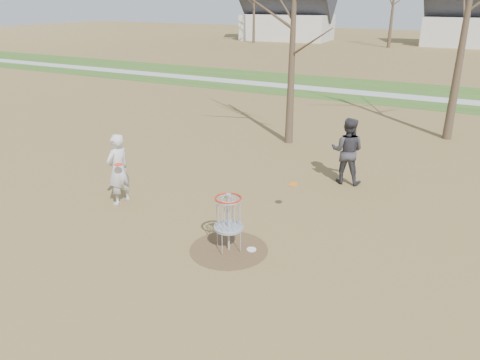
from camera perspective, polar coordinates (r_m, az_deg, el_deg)
name	(u,v)px	position (r m, az deg, el deg)	size (l,w,h in m)	color
ground	(229,250)	(10.82, -1.37, -8.48)	(160.00, 160.00, 0.00)	brown
green_band	(399,93)	(30.02, 18.79, 10.01)	(160.00, 8.00, 0.01)	#2D5119
footpath	(396,96)	(29.05, 18.44, 9.71)	(160.00, 1.50, 0.01)	#9E9E99
dirt_circle	(229,249)	(10.81, -1.37, -8.46)	(1.80, 1.80, 0.01)	#47331E
player_standing	(118,170)	(13.17, -14.62, 1.24)	(0.73, 0.48, 2.00)	silver
player_throwing	(347,151)	(14.59, 12.94, 3.48)	(1.00, 0.78, 2.05)	#333237
disc_grounded	(251,249)	(10.78, 1.40, -8.46)	(0.22, 0.22, 0.02)	white
discs_in_play	(209,175)	(12.25, -3.78, 0.63)	(4.46, 2.03, 0.47)	orange
disc_golf_basket	(228,214)	(10.39, -1.42, -4.11)	(0.64, 0.64, 1.35)	#9EA3AD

